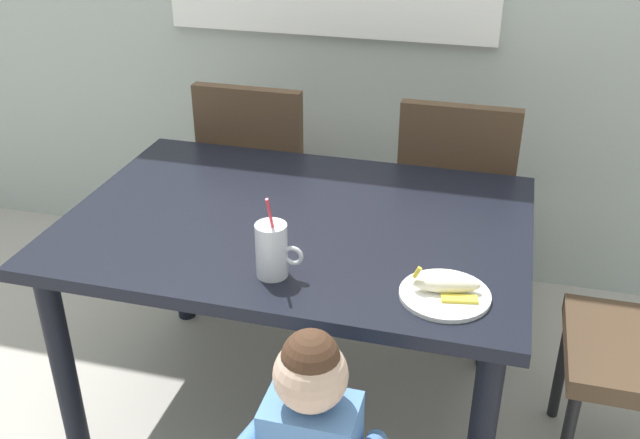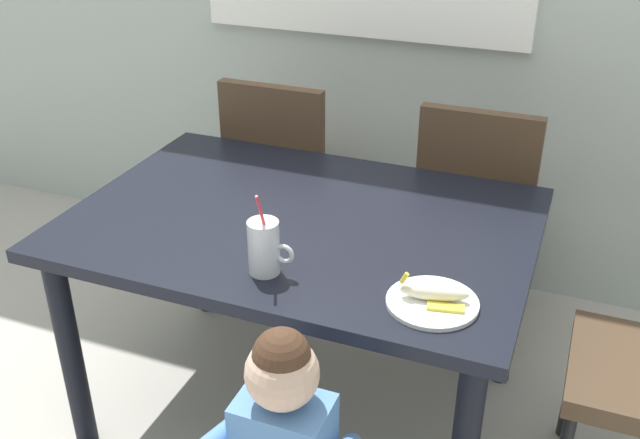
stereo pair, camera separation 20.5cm
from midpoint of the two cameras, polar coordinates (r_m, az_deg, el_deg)
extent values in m
plane|color=#B7B2A8|center=(2.63, -3.89, -14.60)|extent=(24.00, 24.00, 0.00)
cube|color=black|center=(2.20, -4.50, -0.44)|extent=(1.39, 0.97, 0.04)
cylinder|color=black|center=(2.38, -21.88, -11.13)|extent=(0.07, 0.07, 0.71)
cylinder|color=black|center=(2.94, -12.98, -1.73)|extent=(0.07, 0.07, 0.71)
cylinder|color=black|center=(2.64, 11.51, -5.19)|extent=(0.07, 0.07, 0.71)
cube|color=#4C3826|center=(3.07, -6.00, 2.25)|extent=(0.44, 0.44, 0.06)
cube|color=#4C3826|center=(2.79, -7.71, 5.50)|extent=(0.42, 0.05, 0.48)
cylinder|color=black|center=(3.29, -1.54, -0.48)|extent=(0.04, 0.04, 0.42)
cylinder|color=black|center=(3.40, -7.69, 0.32)|extent=(0.04, 0.04, 0.42)
cylinder|color=black|center=(2.97, -3.61, -3.87)|extent=(0.04, 0.04, 0.42)
cylinder|color=black|center=(3.10, -10.30, -2.85)|extent=(0.04, 0.04, 0.42)
cube|color=#4C3826|center=(2.91, 8.60, 0.55)|extent=(0.44, 0.44, 0.06)
cube|color=#4C3826|center=(2.62, 8.45, 3.84)|extent=(0.42, 0.05, 0.48)
cylinder|color=black|center=(3.19, 12.12, -2.16)|extent=(0.04, 0.04, 0.42)
cylinder|color=black|center=(3.21, 5.38, -1.31)|extent=(0.04, 0.04, 0.42)
cylinder|color=black|center=(2.86, 11.55, -5.88)|extent=(0.04, 0.04, 0.42)
cylinder|color=black|center=(2.89, 4.03, -4.89)|extent=(0.04, 0.04, 0.42)
cylinder|color=black|center=(2.56, 16.27, -11.12)|extent=(0.04, 0.04, 0.42)
sphere|color=beige|center=(1.64, -4.42, -12.23)|extent=(0.17, 0.17, 0.17)
sphere|color=#472D1E|center=(1.61, -4.48, -10.96)|extent=(0.13, 0.13, 0.13)
cylinder|color=#598CD1|center=(1.80, -8.78, -16.74)|extent=(0.05, 0.24, 0.13)
cylinder|color=silver|center=(1.89, -6.95, -2.50)|extent=(0.08, 0.08, 0.15)
cylinder|color=white|center=(1.90, -6.90, -3.27)|extent=(0.07, 0.07, 0.08)
torus|color=silver|center=(1.87, -5.28, -2.94)|extent=(0.06, 0.01, 0.06)
cylinder|color=#E5333F|center=(1.85, -6.90, -0.82)|extent=(0.01, 0.08, 0.21)
cylinder|color=white|center=(1.83, 6.64, -6.01)|extent=(0.23, 0.23, 0.01)
ellipsoid|color=#F4EAC6|center=(1.82, 6.76, -5.21)|extent=(0.18, 0.08, 0.04)
cube|color=yellow|center=(1.81, 7.72, -6.30)|extent=(0.09, 0.05, 0.01)
cube|color=yellow|center=(1.87, 7.30, -5.03)|extent=(0.09, 0.05, 0.01)
cylinder|color=yellow|center=(1.80, 4.43, -4.27)|extent=(0.03, 0.02, 0.03)
camera|label=1|loc=(0.10, -92.86, -1.53)|focal=40.69mm
camera|label=2|loc=(0.10, 87.14, 1.53)|focal=40.69mm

